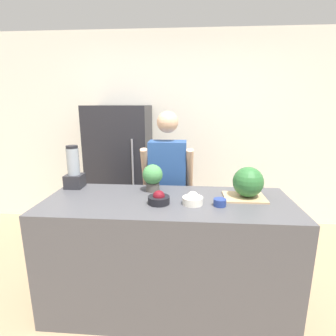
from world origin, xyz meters
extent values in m
cube|color=white|center=(0.00, 2.09, 1.30)|extent=(8.00, 0.06, 2.60)
cube|color=#4C4C51|center=(0.00, 0.38, 0.47)|extent=(1.95, 0.76, 0.94)
cube|color=#232328|center=(-0.72, 1.72, 0.83)|extent=(0.76, 0.63, 1.65)
cylinder|color=gray|center=(-0.49, 1.39, 0.99)|extent=(0.02, 0.02, 0.58)
cube|color=gray|center=(-0.05, 0.99, 0.39)|extent=(0.28, 0.18, 0.77)
cube|color=#284C8C|center=(-0.05, 0.99, 1.04)|extent=(0.37, 0.22, 0.55)
sphere|color=#DBAD89|center=(-0.05, 0.99, 1.50)|extent=(0.21, 0.21, 0.21)
cylinder|color=#DBAD89|center=(-0.27, 0.95, 1.03)|extent=(0.07, 0.22, 0.46)
cylinder|color=#DBAD89|center=(0.17, 0.95, 1.03)|extent=(0.07, 0.22, 0.46)
cube|color=tan|center=(0.61, 0.47, 0.94)|extent=(0.32, 0.26, 0.01)
sphere|color=#2D6B33|center=(0.63, 0.47, 1.07)|extent=(0.24, 0.24, 0.24)
cylinder|color=black|center=(-0.06, 0.30, 0.97)|extent=(0.16, 0.16, 0.06)
sphere|color=maroon|center=(-0.06, 0.30, 0.99)|extent=(0.09, 0.09, 0.09)
cylinder|color=white|center=(0.19, 0.31, 0.97)|extent=(0.15, 0.15, 0.06)
sphere|color=white|center=(0.19, 0.31, 0.99)|extent=(0.09, 0.09, 0.09)
cylinder|color=navy|center=(0.39, 0.29, 0.96)|extent=(0.09, 0.09, 0.05)
cube|color=#28282D|center=(-0.86, 0.64, 1.00)|extent=(0.15, 0.15, 0.12)
cylinder|color=#99A3AD|center=(-0.86, 0.64, 1.18)|extent=(0.11, 0.11, 0.24)
cylinder|color=black|center=(-0.86, 0.64, 1.31)|extent=(0.10, 0.10, 0.02)
cylinder|color=#514C47|center=(-0.15, 0.59, 0.97)|extent=(0.11, 0.11, 0.07)
sphere|color=#478E4C|center=(-0.15, 0.59, 1.09)|extent=(0.17, 0.17, 0.17)
camera|label=1|loc=(0.15, -1.55, 1.67)|focal=28.00mm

